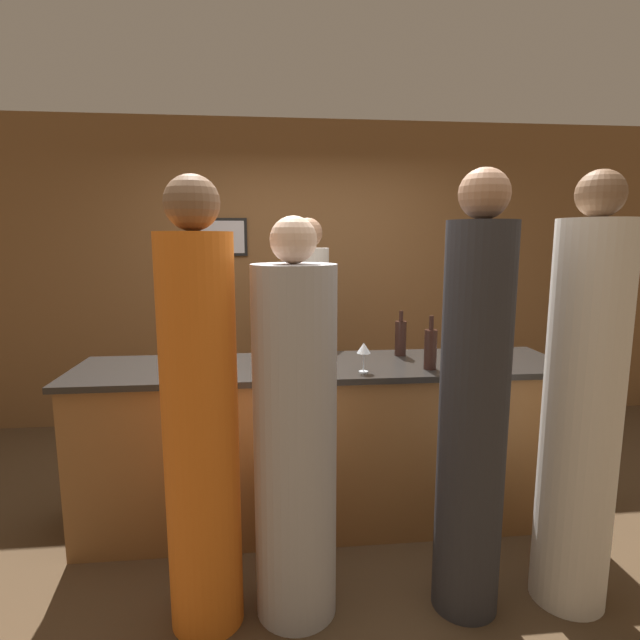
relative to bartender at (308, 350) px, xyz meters
The scene contains 15 objects.
ground_plane 1.23m from the bartender, 88.40° to the right, with size 14.00×14.00×0.00m, color #4C3823.
back_wall 1.10m from the bartender, 88.71° to the left, with size 8.00×0.08×2.80m.
bar_counter 0.94m from the bartender, 88.40° to the right, with size 2.91×0.68×1.00m.
bartender is the anchor object (origin of this frame).
guest_0 1.74m from the bartender, 109.99° to the right, with size 0.32×0.32×1.99m.
guest_1 1.77m from the bartender, 69.71° to the right, with size 0.31×0.31×2.03m.
guest_2 2.01m from the bartender, 55.81° to the right, with size 0.34×0.34×2.03m.
guest_3 1.62m from the bartender, 96.59° to the right, with size 0.37×0.37×1.83m.
wine_bottle_0 0.89m from the bartender, 51.39° to the right, with size 0.07×0.07×0.29m.
wine_bottle_1 1.22m from the bartender, 58.94° to the right, with size 0.07×0.07×0.31m.
ice_bucket 0.85m from the bartender, 106.92° to the right, with size 0.15×0.15×0.17m.
wine_glass_0 1.10m from the bartender, 77.80° to the right, with size 0.08×0.08×0.17m.
wine_glass_1 1.30m from the bartender, 132.20° to the right, with size 0.07×0.07×0.16m.
wine_glass_2 1.30m from the bartender, 53.66° to the right, with size 0.06×0.06×0.17m.
wine_glass_3 1.14m from the bartender, 90.24° to the right, with size 0.07×0.07×0.16m.
Camera 1 is at (-0.32, -2.87, 1.73)m, focal length 28.00 mm.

